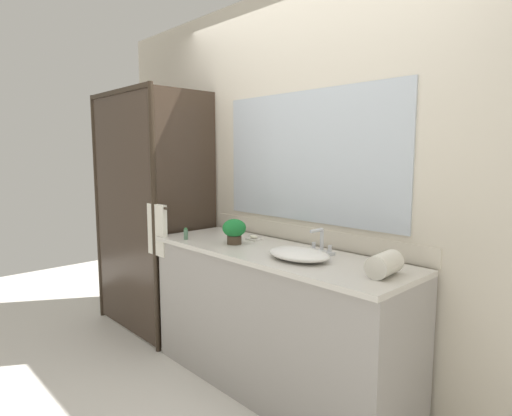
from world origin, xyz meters
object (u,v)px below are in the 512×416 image
(amenity_bottle_conditioner, at_px, (232,234))
(amenity_bottle_lotion, at_px, (186,234))
(sink_basin, at_px, (299,254))
(potted_plant, at_px, (234,230))
(soap_dish, at_px, (254,238))
(faucet, at_px, (321,245))
(rolled_towel_near_edge, at_px, (384,265))

(amenity_bottle_conditioner, bearing_deg, amenity_bottle_lotion, -133.74)
(sink_basin, height_order, amenity_bottle_lotion, amenity_bottle_lotion)
(amenity_bottle_conditioner, xyz_separation_m, amenity_bottle_lotion, (-0.22, -0.23, -0.00))
(sink_basin, bearing_deg, potted_plant, 179.67)
(soap_dish, bearing_deg, amenity_bottle_conditioner, -142.60)
(soap_dish, relative_size, amenity_bottle_conditioner, 1.21)
(potted_plant, distance_m, soap_dish, 0.19)
(potted_plant, relative_size, soap_dish, 1.67)
(faucet, bearing_deg, soap_dish, -177.84)
(soap_dish, height_order, amenity_bottle_conditioner, amenity_bottle_conditioner)
(potted_plant, distance_m, amenity_bottle_lotion, 0.38)
(amenity_bottle_conditioner, distance_m, amenity_bottle_lotion, 0.33)
(soap_dish, bearing_deg, amenity_bottle_lotion, -136.53)
(faucet, height_order, amenity_bottle_conditioner, faucet)
(soap_dish, xyz_separation_m, amenity_bottle_conditioner, (-0.12, -0.09, 0.03))
(rolled_towel_near_edge, bearing_deg, soap_dish, 172.97)
(sink_basin, height_order, soap_dish, sink_basin)
(rolled_towel_near_edge, bearing_deg, potted_plant, -177.57)
(sink_basin, distance_m, amenity_bottle_lotion, 0.92)
(sink_basin, height_order, potted_plant, potted_plant)
(sink_basin, distance_m, potted_plant, 0.57)
(potted_plant, relative_size, amenity_bottle_conditioner, 2.01)
(sink_basin, relative_size, potted_plant, 2.33)
(faucet, bearing_deg, amenity_bottle_lotion, -159.13)
(faucet, relative_size, amenity_bottle_conditioner, 2.05)
(faucet, height_order, rolled_towel_near_edge, faucet)
(sink_basin, bearing_deg, soap_dish, 162.33)
(sink_basin, xyz_separation_m, potted_plant, (-0.56, 0.00, 0.06))
(faucet, height_order, potted_plant, potted_plant)
(sink_basin, height_order, faucet, faucet)
(sink_basin, relative_size, soap_dish, 3.88)
(sink_basin, bearing_deg, faucet, 90.00)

